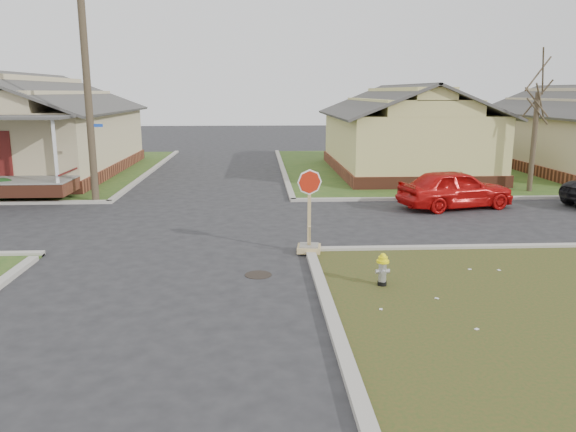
{
  "coord_description": "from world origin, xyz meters",
  "views": [
    {
      "loc": [
        2.23,
        -13.26,
        4.27
      ],
      "look_at": [
        2.99,
        1.0,
        1.1
      ],
      "focal_mm": 35.0,
      "sensor_mm": 36.0,
      "label": 1
    }
  ],
  "objects_px": {
    "utility_pole": "(87,81)",
    "fire_hydrant": "(383,268)",
    "red_sedan": "(455,189)",
    "stop_sign": "(309,234)"
  },
  "relations": [
    {
      "from": "utility_pole",
      "to": "fire_hydrant",
      "type": "height_order",
      "value": "utility_pole"
    },
    {
      "from": "fire_hydrant",
      "to": "red_sedan",
      "type": "height_order",
      "value": "red_sedan"
    },
    {
      "from": "utility_pole",
      "to": "red_sedan",
      "type": "relative_size",
      "value": 2.09
    },
    {
      "from": "utility_pole",
      "to": "stop_sign",
      "type": "relative_size",
      "value": 4.02
    },
    {
      "from": "stop_sign",
      "to": "fire_hydrant",
      "type": "bearing_deg",
      "value": -56.04
    },
    {
      "from": "stop_sign",
      "to": "red_sedan",
      "type": "distance_m",
      "value": 8.29
    },
    {
      "from": "fire_hydrant",
      "to": "stop_sign",
      "type": "bearing_deg",
      "value": 113.77
    },
    {
      "from": "utility_pole",
      "to": "stop_sign",
      "type": "distance_m",
      "value": 11.64
    },
    {
      "from": "utility_pole",
      "to": "red_sedan",
      "type": "distance_m",
      "value": 14.44
    },
    {
      "from": "utility_pole",
      "to": "fire_hydrant",
      "type": "distance_m",
      "value": 14.49
    }
  ]
}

